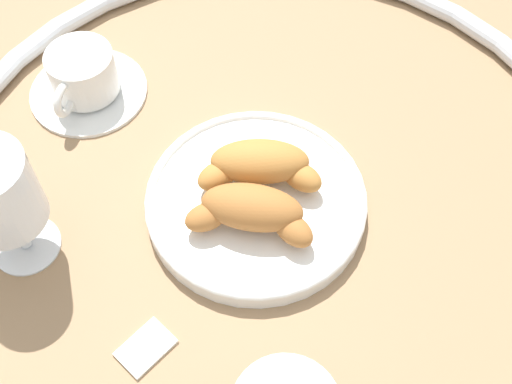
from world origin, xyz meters
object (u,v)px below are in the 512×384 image
at_px(croissant_large, 260,165).
at_px(sugar_packet, 145,347).
at_px(coffee_cup_near, 84,78).
at_px(croissant_small, 251,211).
at_px(pastry_plate, 256,201).

relative_size(croissant_large, sugar_packet, 2.74).
xyz_separation_m(coffee_cup_near, sugar_packet, (-0.08, 0.31, -0.02)).
distance_m(croissant_large, croissant_small, 0.06).
xyz_separation_m(croissant_large, coffee_cup_near, (0.19, -0.14, -0.02)).
bearing_deg(sugar_packet, croissant_small, -174.85).
xyz_separation_m(croissant_small, coffee_cup_near, (0.18, -0.20, -0.02)).
distance_m(pastry_plate, croissant_small, 0.04).
distance_m(pastry_plate, sugar_packet, 0.18).
height_order(coffee_cup_near, sugar_packet, coffee_cup_near).
bearing_deg(coffee_cup_near, pastry_plate, 138.65).
distance_m(pastry_plate, croissant_large, 0.04).
relative_size(croissant_large, croissant_small, 1.02).
height_order(croissant_small, sugar_packet, croissant_small).
distance_m(croissant_large, coffee_cup_near, 0.24).
height_order(croissant_small, coffee_cup_near, croissant_small).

